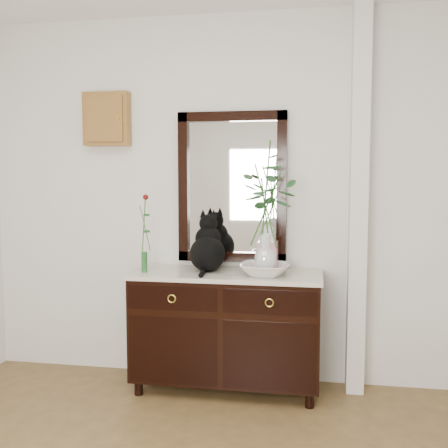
% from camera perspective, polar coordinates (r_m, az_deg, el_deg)
% --- Properties ---
extents(wall_back, '(3.60, 0.04, 2.70)m').
position_cam_1_polar(wall_back, '(3.89, -0.56, 2.68)').
color(wall_back, white).
rests_on(wall_back, ground).
extents(pilaster, '(0.12, 0.20, 2.70)m').
position_cam_1_polar(pilaster, '(3.75, 14.40, 2.43)').
color(pilaster, white).
rests_on(pilaster, ground).
extents(sideboard, '(1.33, 0.52, 0.82)m').
position_cam_1_polar(sideboard, '(3.77, 0.27, -10.92)').
color(sideboard, black).
rests_on(sideboard, ground).
extents(wall_mirror, '(0.80, 0.06, 1.10)m').
position_cam_1_polar(wall_mirror, '(3.86, 0.87, 4.00)').
color(wall_mirror, black).
rests_on(wall_mirror, wall_back).
extents(key_cabinet, '(0.35, 0.10, 0.40)m').
position_cam_1_polar(key_cabinet, '(4.11, -12.63, 11.07)').
color(key_cabinet, brown).
rests_on(key_cabinet, wall_back).
extents(cat, '(0.33, 0.39, 0.41)m').
position_cam_1_polar(cat, '(3.72, -1.81, -2.00)').
color(cat, black).
rests_on(cat, sideboard).
extents(lotus_bowl, '(0.37, 0.37, 0.08)m').
position_cam_1_polar(lotus_bowl, '(3.57, 4.50, -4.97)').
color(lotus_bowl, silver).
rests_on(lotus_bowl, sideboard).
extents(vase_branches, '(0.51, 0.51, 0.90)m').
position_cam_1_polar(vase_branches, '(3.52, 4.55, 1.93)').
color(vase_branches, silver).
rests_on(vase_branches, lotus_bowl).
extents(bud_vase_rose, '(0.09, 0.09, 0.56)m').
position_cam_1_polar(bud_vase_rose, '(3.70, -8.71, -0.96)').
color(bud_vase_rose, '#275F2A').
rests_on(bud_vase_rose, sideboard).
extents(ginger_jar, '(0.14, 0.14, 0.36)m').
position_cam_1_polar(ginger_jar, '(3.60, 4.78, -2.66)').
color(ginger_jar, silver).
rests_on(ginger_jar, sideboard).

